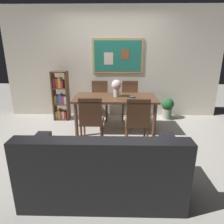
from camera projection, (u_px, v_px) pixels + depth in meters
name	position (u px, v px, depth m)	size (l,w,h in m)	color
ground_plane	(111.00, 141.00, 3.86)	(12.00, 12.00, 0.00)	#B7B2A8
wall_back_with_painting	(113.00, 63.00, 4.94)	(5.20, 0.14, 2.60)	beige
dining_table	(115.00, 101.00, 4.14)	(1.67, 0.83, 0.73)	brown
dining_chair_near_right	(137.00, 119.00, 3.42)	(0.40, 0.41, 0.91)	brown
dining_chair_far_left	(100.00, 97.00, 4.90)	(0.40, 0.41, 0.91)	brown
dining_chair_far_right	(130.00, 97.00, 4.89)	(0.40, 0.41, 0.91)	brown
dining_chair_near_left	(91.00, 118.00, 3.48)	(0.40, 0.41, 0.91)	brown
leather_couch	(103.00, 172.00, 2.38)	(1.80, 0.84, 0.84)	black
bookshelf	(61.00, 97.00, 4.85)	(0.36, 0.28, 1.16)	brown
potted_ivy	(167.00, 107.00, 4.95)	(0.30, 0.30, 0.52)	#B2ADA3
flower_vase	(117.00, 86.00, 4.09)	(0.20, 0.20, 0.34)	beige
tv_remote	(131.00, 97.00, 4.07)	(0.15, 0.12, 0.02)	black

